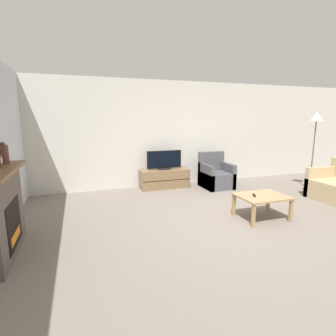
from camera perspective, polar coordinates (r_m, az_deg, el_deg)
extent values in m
plane|color=slate|center=(4.69, 13.69, -11.58)|extent=(24.00, 24.00, 0.00)
cube|color=beige|center=(6.95, 1.24, 7.43)|extent=(12.00, 0.06, 2.70)
cube|color=#564C47|center=(3.99, -32.76, -8.71)|extent=(0.29, 1.29, 1.09)
cube|color=black|center=(3.99, -30.46, -10.44)|extent=(0.01, 0.71, 0.60)
cube|color=orange|center=(4.05, -30.20, -12.63)|extent=(0.01, 0.50, 0.12)
cylinder|color=#512D23|center=(4.23, -32.19, 2.50)|extent=(0.13, 0.13, 0.26)
sphere|color=#512D23|center=(4.22, -32.37, 4.36)|extent=(0.07, 0.07, 0.07)
cylinder|color=white|center=(3.95, -32.49, 1.38)|extent=(0.00, 0.08, 0.08)
cube|color=brown|center=(6.71, -0.81, -2.29)|extent=(1.24, 0.45, 0.48)
cube|color=black|center=(6.50, -0.18, -2.72)|extent=(1.22, 0.01, 0.01)
cube|color=black|center=(6.66, -0.82, -0.13)|extent=(0.32, 0.18, 0.04)
cube|color=black|center=(6.62, -0.82, 1.92)|extent=(0.90, 0.03, 0.44)
cube|color=black|center=(6.60, -0.78, 1.90)|extent=(0.83, 0.01, 0.40)
cube|color=#4C4C51|center=(6.85, 10.48, -2.54)|extent=(0.70, 0.76, 0.40)
cube|color=#4C4C51|center=(7.03, 9.36, 1.55)|extent=(0.70, 0.14, 0.49)
cube|color=#4C4C51|center=(6.68, 8.26, -1.83)|extent=(0.10, 0.76, 0.62)
cube|color=#4C4C51|center=(6.97, 12.66, -1.45)|extent=(0.10, 0.76, 0.62)
cube|color=#A37F56|center=(4.92, 19.82, -5.80)|extent=(0.85, 0.65, 0.03)
cube|color=#A37F56|center=(4.55, 18.09, -9.87)|extent=(0.05, 0.05, 0.39)
cube|color=#A37F56|center=(5.03, 25.17, -8.38)|extent=(0.05, 0.05, 0.39)
cube|color=#A37F56|center=(4.99, 14.12, -7.81)|extent=(0.05, 0.05, 0.39)
cube|color=#A37F56|center=(5.43, 20.97, -6.67)|extent=(0.05, 0.05, 0.39)
cube|color=black|center=(4.85, 18.24, -5.65)|extent=(0.10, 0.15, 0.02)
cube|color=tan|center=(7.00, 30.42, -2.47)|extent=(0.91, 0.11, 0.67)
cylinder|color=black|center=(7.42, 28.37, -4.17)|extent=(0.30, 0.30, 0.01)
cylinder|color=brown|center=(7.27, 28.96, 2.28)|extent=(0.03, 0.03, 1.67)
cone|color=beige|center=(7.21, 29.66, 9.74)|extent=(0.29, 0.29, 0.22)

